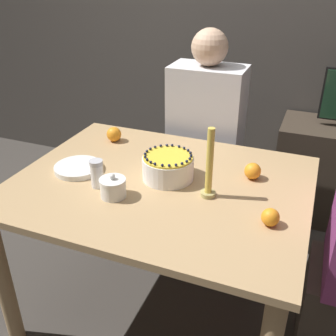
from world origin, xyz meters
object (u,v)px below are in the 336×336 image
object	(u,v)px
sugar_bowl	(113,188)
sugar_shaker	(97,173)
cake	(168,167)
person_man_blue_shirt	(205,154)
candle	(209,170)

from	to	relation	value
sugar_bowl	sugar_shaker	bearing A→B (deg)	155.25
cake	sugar_bowl	distance (m)	0.26
sugar_shaker	person_man_blue_shirt	size ratio (longest dim) A/B	0.09
cake	candle	world-z (taller)	candle
person_man_blue_shirt	sugar_shaker	bearing A→B (deg)	75.01
sugar_bowl	person_man_blue_shirt	size ratio (longest dim) A/B	0.08
cake	sugar_shaker	distance (m)	0.29
sugar_shaker	candle	bearing A→B (deg)	12.27
cake	sugar_bowl	size ratio (longest dim) A/B	2.08
cake	sugar_bowl	world-z (taller)	cake
cake	person_man_blue_shirt	distance (m)	0.68
candle	sugar_shaker	bearing A→B (deg)	-167.73
cake	person_man_blue_shirt	size ratio (longest dim) A/B	0.17
sugar_shaker	person_man_blue_shirt	distance (m)	0.87
sugar_bowl	cake	bearing A→B (deg)	56.10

